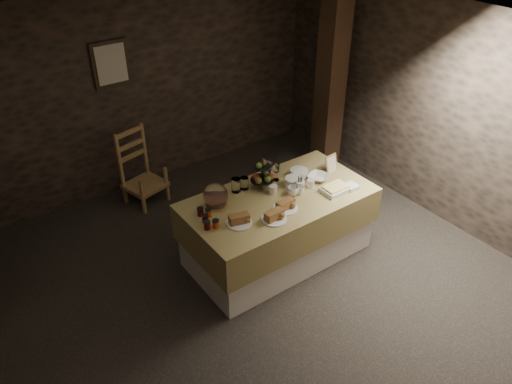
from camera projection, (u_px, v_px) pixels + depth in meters
ground_plane at (239, 282)px, 5.36m from camera, size 5.50×5.00×0.01m
room_shell at (235, 155)px, 4.50m from camera, size 5.52×5.02×2.60m
buffet_table at (278, 223)px, 5.48m from camera, size 2.03×1.08×0.80m
chair at (141, 170)px, 6.45m from camera, size 0.56×0.55×0.78m
timber_column at (331, 84)px, 6.66m from camera, size 0.30×0.30×2.60m
framed_picture at (111, 64)px, 5.99m from camera, size 0.45×0.04×0.55m
plate_stack_a at (293, 182)px, 5.45m from camera, size 0.19×0.19×0.10m
plate_stack_b at (299, 173)px, 5.62m from camera, size 0.20×0.20×0.08m
cutlery_holder at (300, 186)px, 5.35m from camera, size 0.10×0.10×0.12m
cup_a at (293, 191)px, 5.30m from camera, size 0.15×0.15×0.10m
cup_b at (300, 190)px, 5.32m from camera, size 0.12×0.12×0.09m
mug_c at (273, 189)px, 5.33m from camera, size 0.09×0.09×0.09m
mug_d at (311, 183)px, 5.43m from camera, size 0.08×0.08×0.09m
bowl at (318, 177)px, 5.57m from camera, size 0.29×0.29×0.06m
cake_dome at (216, 197)px, 5.11m from camera, size 0.26×0.26×0.26m
fruit_stand at (263, 176)px, 5.37m from camera, size 0.26×0.26×0.37m
bread_platter_left at (239, 220)px, 4.88m from camera, size 0.26×0.26×0.11m
bread_platter_center at (274, 217)px, 4.93m from camera, size 0.26×0.26×0.11m
bread_platter_right at (285, 206)px, 5.09m from camera, size 0.26×0.26×0.11m
jam_jars at (207, 219)px, 4.90m from camera, size 0.18×0.32×0.07m
tart_dish at (335, 189)px, 5.36m from camera, size 0.30×0.22×0.07m
square_dish at (351, 187)px, 5.42m from camera, size 0.14×0.14×0.04m
menu_frame at (331, 164)px, 5.69m from camera, size 0.18×0.09×0.22m
storage_jar_a at (236, 185)px, 5.34m from camera, size 0.10×0.10×0.16m
storage_jar_b at (244, 183)px, 5.39m from camera, size 0.09×0.09×0.14m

